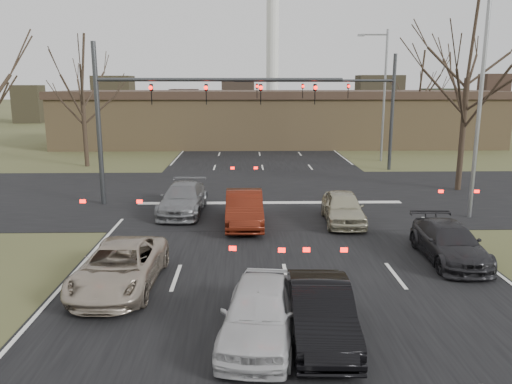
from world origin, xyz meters
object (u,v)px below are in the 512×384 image
car_silver_suv (120,267)px  car_charcoal_sedan (449,243)px  car_white_sedan (259,311)px  mast_arm_near (164,103)px  streetlight_right_far (382,89)px  mast_arm_far (352,98)px  car_black_hatch (321,312)px  car_grey_ahead (183,199)px  streetlight_right_near (477,94)px  building (278,118)px  car_red_ahead (244,209)px  car_silver_ahead (343,208)px

car_silver_suv → car_charcoal_sedan: size_ratio=1.09×
car_white_sedan → car_charcoal_sedan: 8.60m
mast_arm_near → streetlight_right_far: bearing=43.9°
mast_arm_far → car_charcoal_sedan: (-0.41, -18.56, -4.38)m
car_black_hatch → car_charcoal_sedan: size_ratio=0.94×
streetlight_right_far → car_charcoal_sedan: 23.36m
car_silver_suv → car_black_hatch: car_black_hatch is taller
car_silver_suv → car_grey_ahead: bearing=86.7°
streetlight_right_far → streetlight_right_near: bearing=-91.7°
streetlight_right_near → car_silver_suv: 16.61m
building → car_red_ahead: size_ratio=9.45×
car_white_sedan → car_grey_ahead: bearing=113.0°
mast_arm_far → car_red_ahead: bearing=-118.2°
mast_arm_far → car_black_hatch: (-5.68, -23.85, -4.34)m
streetlight_right_near → car_grey_ahead: streetlight_right_near is taller
mast_arm_near → car_black_hatch: size_ratio=2.94×
car_charcoal_sedan → car_red_ahead: 8.44m
building → car_silver_suv: building is taller
car_grey_ahead → car_red_ahead: size_ratio=1.07×
streetlight_right_near → car_grey_ahead: size_ratio=2.09×
building → streetlight_right_near: streetlight_right_near is taller
mast_arm_near → car_white_sedan: 15.16m
car_charcoal_sedan → car_grey_ahead: 12.04m
mast_arm_far → car_white_sedan: size_ratio=2.64×
car_grey_ahead → car_silver_suv: bearing=-92.7°
car_white_sedan → car_charcoal_sedan: bearing=46.2°
mast_arm_far → car_grey_ahead: bearing=-131.3°
car_charcoal_sedan → car_grey_ahead: bearing=147.5°
car_silver_suv → car_black_hatch: (5.56, -3.17, 0.01)m
streetlight_right_far → car_grey_ahead: streetlight_right_far is taller
streetlight_right_far → car_white_sedan: (-10.30, -27.88, -4.87)m
car_white_sedan → car_red_ahead: 9.89m
car_white_sedan → car_grey_ahead: (-3.25, 12.03, -0.02)m
car_black_hatch → streetlight_right_far: bearing=74.2°
mast_arm_far → car_black_hatch: size_ratio=2.69×
mast_arm_far → car_white_sedan: mast_arm_far is taller
building → car_silver_ahead: 28.85m
mast_arm_near → car_silver_ahead: size_ratio=2.95×
car_black_hatch → car_grey_ahead: (-4.72, 12.00, 0.02)m
car_silver_suv → car_white_sedan: size_ratio=1.14×
streetlight_right_near → car_white_sedan: size_ratio=2.37×
streetlight_right_near → car_silver_ahead: 7.64m
car_white_sedan → car_charcoal_sedan: size_ratio=0.96×
streetlight_right_near → car_silver_suv: streetlight_right_near is taller
car_charcoal_sedan → mast_arm_far: bearing=90.1°
car_black_hatch → car_red_ahead: car_red_ahead is taller
building → car_white_sedan: (-2.98, -38.88, -1.95)m
mast_arm_near → car_silver_ahead: (8.23, -3.77, -4.37)m
building → car_black_hatch: 38.93m
streetlight_right_near → streetlight_right_far: size_ratio=1.00×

